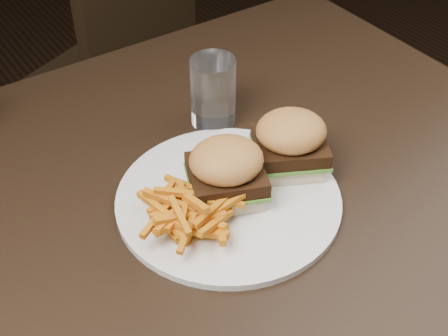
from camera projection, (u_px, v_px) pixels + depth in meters
dining_table at (144, 237)px, 0.78m from camera, size 1.20×0.80×0.04m
chair_far at (95, 97)px, 1.54m from camera, size 0.50×0.50×0.04m
plate at (228, 199)px, 0.79m from camera, size 0.29×0.29×0.01m
sandwich_half_a at (226, 189)px, 0.78m from camera, size 0.10×0.10×0.02m
sandwich_half_b at (289, 160)px, 0.83m from camera, size 0.11×0.11×0.02m
fries_pile at (187, 208)px, 0.74m from camera, size 0.12×0.12×0.04m
tumbler at (213, 92)px, 0.89m from camera, size 0.07×0.07×0.10m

